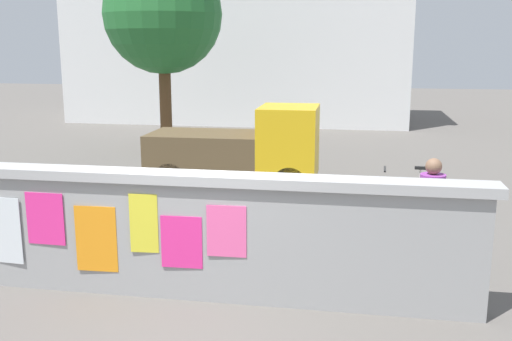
{
  "coord_description": "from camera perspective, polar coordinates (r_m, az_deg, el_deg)",
  "views": [
    {
      "loc": [
        1.87,
        -6.65,
        3.09
      ],
      "look_at": [
        0.21,
        2.72,
        1.06
      ],
      "focal_mm": 41.13,
      "sensor_mm": 36.0,
      "label": 1
    }
  ],
  "objects": [
    {
      "name": "tree_roadside",
      "position": [
        17.57,
        -9.06,
        14.73
      ],
      "size": [
        3.41,
        3.41,
        5.68
      ],
      "color": "brown",
      "rests_on": "ground"
    },
    {
      "name": "auto_rickshaw_truck",
      "position": [
        12.56,
        -1.32,
        2.02
      ],
      "size": [
        3.62,
        1.55,
        1.85
      ],
      "color": "black",
      "rests_on": "ground"
    },
    {
      "name": "building_background",
      "position": [
        25.01,
        -1.51,
        12.16
      ],
      "size": [
        13.93,
        5.3,
        6.23
      ],
      "color": "silver",
      "rests_on": "ground"
    },
    {
      "name": "person_walking",
      "position": [
        8.3,
        16.68,
        -3.15
      ],
      "size": [
        0.36,
        0.36,
        1.62
      ],
      "color": "#3F994C",
      "rests_on": "ground"
    },
    {
      "name": "bicycle_near",
      "position": [
        11.08,
        14.76,
        -2.59
      ],
      "size": [
        1.71,
        0.44,
        0.95
      ],
      "color": "black",
      "rests_on": "ground"
    },
    {
      "name": "motorcycle",
      "position": [
        8.74,
        -4.45,
        -5.48
      ],
      "size": [
        1.88,
        0.68,
        0.87
      ],
      "color": "black",
      "rests_on": "ground"
    },
    {
      "name": "ground",
      "position": [
        15.09,
        2.74,
        0.24
      ],
      "size": [
        60.0,
        60.0,
        0.0
      ],
      "primitive_type": "plane",
      "color": "#605B56"
    },
    {
      "name": "bicycle_far",
      "position": [
        10.05,
        -13.59,
        -4.02
      ],
      "size": [
        1.7,
        0.44,
        0.95
      ],
      "color": "black",
      "rests_on": "ground"
    },
    {
      "name": "poster_wall",
      "position": [
        7.28,
        -5.47,
        -6.2
      ],
      "size": [
        6.95,
        0.42,
        1.59
      ],
      "color": "#9A9A9A",
      "rests_on": "ground"
    }
  ]
}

